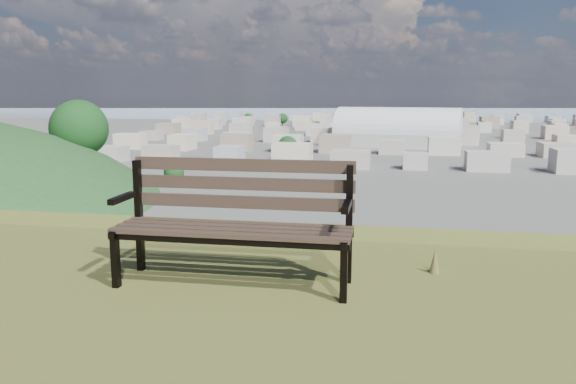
# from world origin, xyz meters

# --- Properties ---
(park_bench) EXTENTS (1.60, 0.52, 0.84)m
(park_bench) POSITION_xyz_m (1.03, 2.76, 25.47)
(park_bench) COLOR #3B2B22
(park_bench) RESTS_ON hilltop_mesa
(arena) EXTENTS (63.88, 35.45, 25.51)m
(arena) POSITION_xyz_m (3.51, 284.55, 6.01)
(arena) COLOR #B9B8B5
(arena) RESTS_ON ground
(city_blocks) EXTENTS (395.00, 361.00, 7.00)m
(city_blocks) POSITION_xyz_m (0.00, 394.44, 3.50)
(city_blocks) COLOR #BEB2A7
(city_blocks) RESTS_ON ground
(city_trees) EXTENTS (406.52, 387.20, 9.98)m
(city_trees) POSITION_xyz_m (-26.39, 319.00, 4.83)
(city_trees) COLOR #34251A
(city_trees) RESTS_ON ground
(bay_water) EXTENTS (2400.00, 700.00, 0.12)m
(bay_water) POSITION_xyz_m (0.00, 900.00, 0.00)
(bay_water) COLOR #8092A3
(bay_water) RESTS_ON ground
(far_hills) EXTENTS (2050.00, 340.00, 60.00)m
(far_hills) POSITION_xyz_m (-60.92, 1402.93, 25.47)
(far_hills) COLOR #8B96AD
(far_hills) RESTS_ON ground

